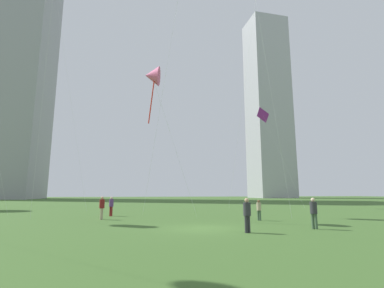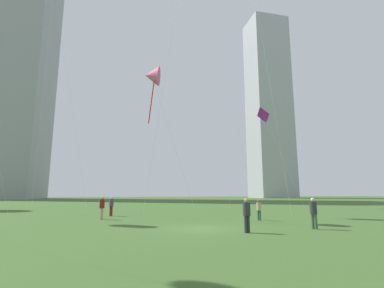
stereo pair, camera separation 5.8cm
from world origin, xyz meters
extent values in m
plane|color=#3D6028|center=(0.00, 0.00, 0.00)|extent=(280.00, 280.00, 0.00)
cylinder|color=tan|center=(-6.39, 7.46, 0.44)|extent=(0.16, 0.16, 0.88)
cylinder|color=tan|center=(-6.44, 7.29, 0.44)|extent=(0.16, 0.16, 0.88)
cylinder|color=maroon|center=(-6.42, 7.37, 1.22)|extent=(0.40, 0.40, 0.69)
sphere|color=tan|center=(-6.42, 7.37, 1.69)|extent=(0.24, 0.24, 0.24)
cylinder|color=#3F593F|center=(5.52, 3.78, 0.38)|extent=(0.14, 0.14, 0.76)
cylinder|color=#3F593F|center=(5.42, 3.90, 0.38)|extent=(0.14, 0.14, 0.76)
cylinder|color=tan|center=(5.47, 3.84, 1.05)|extent=(0.35, 0.35, 0.60)
sphere|color=brown|center=(5.47, 3.84, 1.46)|extent=(0.20, 0.20, 0.20)
cylinder|color=#2D2D33|center=(1.93, -2.20, 0.44)|extent=(0.16, 0.16, 0.88)
cylinder|color=#2D2D33|center=(1.76, -2.26, 0.44)|extent=(0.16, 0.16, 0.88)
cylinder|color=#2D2D33|center=(1.85, -2.23, 1.23)|extent=(0.40, 0.40, 0.70)
sphere|color=tan|center=(1.85, -2.23, 1.69)|extent=(0.24, 0.24, 0.24)
cylinder|color=maroon|center=(-5.81, 10.54, 0.42)|extent=(0.16, 0.16, 0.85)
cylinder|color=maroon|center=(-5.93, 10.67, 0.42)|extent=(0.16, 0.16, 0.85)
cylinder|color=#593372|center=(-5.87, 10.60, 1.18)|extent=(0.39, 0.39, 0.67)
sphere|color=beige|center=(-5.87, 10.60, 1.63)|extent=(0.23, 0.23, 0.23)
cylinder|color=#3F593F|center=(6.25, -1.60, 0.44)|extent=(0.16, 0.16, 0.87)
cylinder|color=#3F593F|center=(6.37, -1.74, 0.44)|extent=(0.16, 0.16, 0.87)
cylinder|color=#2D2D33|center=(6.31, -1.67, 1.22)|extent=(0.40, 0.40, 0.69)
sphere|color=beige|center=(6.31, -1.67, 1.68)|extent=(0.24, 0.24, 0.24)
cylinder|color=silver|center=(-11.39, 7.02, 10.66)|extent=(1.26, 3.76, 21.32)
cylinder|color=silver|center=(-12.53, 19.59, 17.22)|extent=(7.54, 5.14, 34.45)
cylinder|color=silver|center=(-0.59, 7.37, 6.10)|extent=(4.30, 1.14, 12.21)
cone|color=#E5598C|center=(-2.74, 6.81, 12.20)|extent=(1.69, 1.99, 1.81)
cylinder|color=red|center=(-2.74, 6.81, 9.92)|extent=(0.46, 0.73, 3.92)
cylinder|color=silver|center=(10.49, 17.54, 15.65)|extent=(3.64, 3.91, 31.30)
cylinder|color=silver|center=(-1.63, 9.19, 10.75)|extent=(2.66, 4.90, 21.49)
cylinder|color=silver|center=(17.45, 20.31, 6.97)|extent=(3.82, 3.61, 13.95)
pyramid|color=purple|center=(15.57, 22.13, 13.98)|extent=(2.18, 2.16, 1.51)
cylinder|color=silver|center=(8.15, 6.70, 15.02)|extent=(2.08, 2.69, 30.05)
cube|color=#939399|center=(-46.98, 93.97, 51.41)|extent=(23.83, 23.51, 102.83)
cube|color=#A8A8AD|center=(55.26, 94.07, 40.37)|extent=(16.30, 14.59, 80.74)
camera|label=1|loc=(-4.48, -16.82, 2.09)|focal=26.51mm
camera|label=2|loc=(-4.42, -16.83, 2.09)|focal=26.51mm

